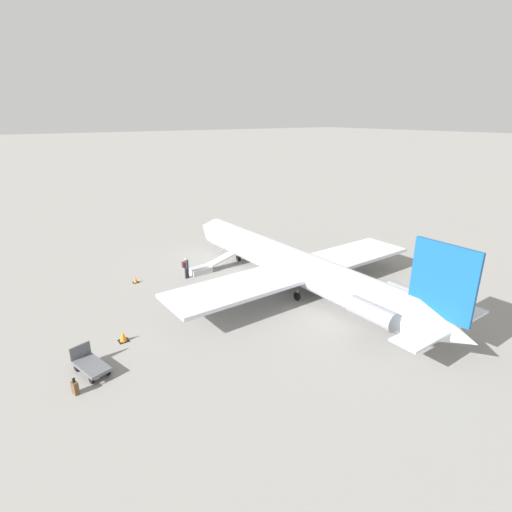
{
  "coord_description": "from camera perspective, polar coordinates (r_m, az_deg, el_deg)",
  "views": [
    {
      "loc": [
        -21.58,
        18.29,
        12.49
      ],
      "look_at": [
        3.23,
        0.85,
        1.73
      ],
      "focal_mm": 28.0,
      "sensor_mm": 36.0,
      "label": 1
    }
  ],
  "objects": [
    {
      "name": "ground_plane",
      "position": [
        30.92,
        4.75,
        -4.35
      ],
      "size": [
        600.0,
        600.0,
        0.0
      ],
      "primitive_type": "plane",
      "color": "gray"
    },
    {
      "name": "traffic_cone_near_cart",
      "position": [
        24.93,
        -18.46,
        -10.89
      ],
      "size": [
        0.56,
        0.56,
        0.61
      ],
      "color": "black",
      "rests_on": "ground"
    },
    {
      "name": "traffic_cone_near_stairs",
      "position": [
        32.82,
        -16.82,
        -3.31
      ],
      "size": [
        0.42,
        0.42,
        0.46
      ],
      "color": "black",
      "rests_on": "ground"
    },
    {
      "name": "luggage_cart",
      "position": [
        22.75,
        -22.62,
        -14.09
      ],
      "size": [
        2.4,
        1.61,
        1.22
      ],
      "rotation": [
        0.0,
        0.0,
        0.25
      ],
      "color": "#595B60",
      "rests_on": "ground"
    },
    {
      "name": "passenger",
      "position": [
        32.46,
        -9.97,
        -1.49
      ],
      "size": [
        0.36,
        0.54,
        1.74
      ],
      "rotation": [
        0.0,
        0.0,
        -1.55
      ],
      "color": "#23232D",
      "rests_on": "ground"
    },
    {
      "name": "boarding_stairs",
      "position": [
        33.75,
        -7.37,
        -1.68
      ],
      "size": [
        1.13,
        4.03,
        1.64
      ],
      "rotation": [
        0.0,
        0.0,
        -1.55
      ],
      "color": "#B2B2B7",
      "rests_on": "ground"
    },
    {
      "name": "airplane_main",
      "position": [
        29.57,
        5.96,
        -1.46
      ],
      "size": [
        27.61,
        20.71,
        6.49
      ],
      "rotation": [
        0.0,
        0.0,
        0.02
      ],
      "color": "silver",
      "rests_on": "ground"
    },
    {
      "name": "suitcase",
      "position": [
        21.58,
        -24.43,
        -16.77
      ],
      "size": [
        0.41,
        0.31,
        0.88
      ],
      "rotation": [
        0.0,
        0.0,
        3.41
      ],
      "color": "brown",
      "rests_on": "ground"
    }
  ]
}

